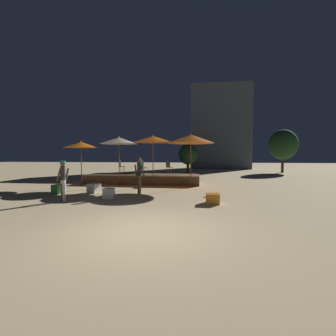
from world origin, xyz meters
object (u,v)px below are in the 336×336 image
at_px(patio_umbrella_2, 119,141).
at_px(bistro_chair_3, 121,165).
at_px(patio_umbrella_0, 153,139).
at_px(cube_seat_2, 213,199).
at_px(bistro_chair_0, 143,166).
at_px(cube_seat_0, 109,193).
at_px(person_0, 63,179).
at_px(bistro_chair_2, 169,166).
at_px(frisbee_disc, 206,197).
at_px(background_tree_0, 283,145).
at_px(cube_seat_1, 94,188).
at_px(background_tree_1, 188,154).
at_px(bistro_chair_1, 141,165).
at_px(person_1, 139,174).
at_px(patio_umbrella_3, 191,139).
at_px(patio_umbrella_1, 81,145).
at_px(cube_seat_3, 58,189).

bearing_deg(patio_umbrella_2, bistro_chair_3, 106.90).
relative_size(patio_umbrella_0, cube_seat_2, 5.84).
height_order(bistro_chair_0, bistro_chair_3, same).
xyz_separation_m(patio_umbrella_0, cube_seat_0, (-1.20, -3.98, -2.69)).
distance_m(person_0, bistro_chair_2, 7.35).
height_order(person_0, frisbee_disc, person_0).
xyz_separation_m(cube_seat_0, background_tree_0, (13.47, 17.70, 2.95)).
bearing_deg(cube_seat_1, background_tree_1, 71.30).
bearing_deg(background_tree_0, bistro_chair_3, -142.85).
bearing_deg(patio_umbrella_0, bistro_chair_1, 121.02).
bearing_deg(bistro_chair_3, cube_seat_1, -175.82).
bearing_deg(bistro_chair_3, bistro_chair_1, -86.60).
distance_m(bistro_chair_1, background_tree_0, 17.90).
relative_size(cube_seat_0, person_1, 0.31).
bearing_deg(patio_umbrella_2, cube_seat_2, -40.18).
height_order(patio_umbrella_2, background_tree_0, background_tree_0).
xyz_separation_m(patio_umbrella_3, background_tree_1, (-0.62, 9.77, -0.85)).
distance_m(person_0, background_tree_1, 15.43).
xyz_separation_m(patio_umbrella_1, frisbee_disc, (7.70, -2.99, -2.57)).
height_order(patio_umbrella_2, person_1, patio_umbrella_2).
relative_size(cube_seat_2, cube_seat_3, 0.93).
bearing_deg(frisbee_disc, background_tree_0, 61.50).
xyz_separation_m(cube_seat_3, bistro_chair_2, (5.01, 4.64, 0.99)).
bearing_deg(patio_umbrella_2, cube_seat_0, -76.03).
xyz_separation_m(cube_seat_2, bistro_chair_1, (-4.72, 6.78, 1.02)).
height_order(patio_umbrella_1, cube_seat_1, patio_umbrella_1).
relative_size(bistro_chair_0, background_tree_0, 0.18).
bearing_deg(person_0, patio_umbrella_1, -32.57).
bearing_deg(patio_umbrella_2, background_tree_0, 42.85).
distance_m(patio_umbrella_1, background_tree_1, 11.84).
bearing_deg(patio_umbrella_1, cube_seat_2, -28.53).
distance_m(patio_umbrella_1, cube_seat_1, 3.95).
bearing_deg(bistro_chair_1, patio_umbrella_0, -58.32).
relative_size(cube_seat_3, bistro_chair_1, 0.65).
bearing_deg(background_tree_0, patio_umbrella_2, -137.15).
distance_m(bistro_chair_1, bistro_chair_3, 1.47).
xyz_separation_m(bistro_chair_0, bistro_chair_2, (1.77, 0.08, 0.00)).
bearing_deg(patio_umbrella_3, cube_seat_2, -77.21).
distance_m(bistro_chair_0, background_tree_1, 8.85).
bearing_deg(frisbee_disc, cube_seat_1, 174.57).
xyz_separation_m(patio_umbrella_0, bistro_chair_2, (0.76, 1.57, -1.70)).
relative_size(cube_seat_2, background_tree_1, 0.17).
height_order(patio_umbrella_1, bistro_chair_2, patio_umbrella_1).
distance_m(patio_umbrella_0, cube_seat_1, 4.53).
height_order(person_1, background_tree_1, background_tree_1).
bearing_deg(cube_seat_1, patio_umbrella_1, 129.50).
bearing_deg(patio_umbrella_1, bistro_chair_1, 37.84).
bearing_deg(patio_umbrella_3, bistro_chair_1, 148.95).
bearing_deg(person_1, bistro_chair_0, -169.48).
relative_size(cube_seat_0, frisbee_disc, 2.45).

